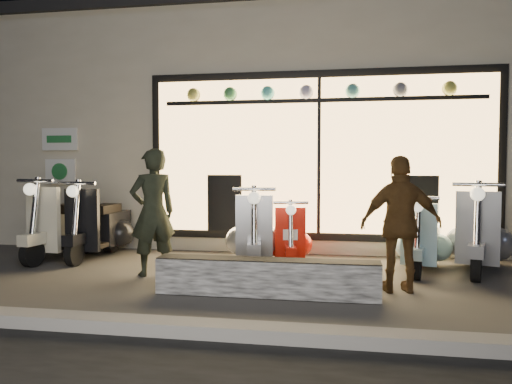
% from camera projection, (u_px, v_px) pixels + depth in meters
% --- Properties ---
extents(ground, '(40.00, 40.00, 0.00)m').
position_uv_depth(ground, '(244.00, 281.00, 6.05)').
color(ground, '#383533').
rests_on(ground, ground).
extents(kerb, '(40.00, 0.25, 0.12)m').
position_uv_depth(kerb, '(196.00, 329.00, 4.08)').
color(kerb, slate).
rests_on(kerb, ground).
extents(shop_building, '(10.20, 6.23, 4.20)m').
position_uv_depth(shop_building, '(289.00, 133.00, 10.84)').
color(shop_building, beige).
rests_on(shop_building, ground).
extents(graffiti_barrier, '(2.39, 0.28, 0.40)m').
position_uv_depth(graffiti_barrier, '(267.00, 278.00, 5.33)').
color(graffiti_barrier, black).
rests_on(graffiti_barrier, ground).
extents(scooter_silver, '(0.65, 1.51, 1.07)m').
position_uv_depth(scooter_silver, '(254.00, 234.00, 7.04)').
color(scooter_silver, black).
rests_on(scooter_silver, ground).
extents(scooter_red, '(0.52, 1.26, 0.90)m').
position_uv_depth(scooter_red, '(289.00, 239.00, 7.06)').
color(scooter_red, black).
rests_on(scooter_red, ground).
extents(scooter_black, '(0.51, 1.56, 1.13)m').
position_uv_depth(scooter_black, '(102.00, 227.00, 7.73)').
color(scooter_black, black).
rests_on(scooter_black, ground).
extents(scooter_cream, '(0.64, 1.63, 1.16)m').
position_uv_depth(scooter_cream, '(71.00, 226.00, 7.65)').
color(scooter_cream, black).
rests_on(scooter_cream, ground).
extents(scooter_blue, '(0.65, 1.38, 0.98)m').
position_uv_depth(scooter_blue, '(422.00, 240.00, 6.72)').
color(scooter_blue, black).
rests_on(scooter_blue, ground).
extents(scooter_grey, '(0.81, 1.60, 1.14)m').
position_uv_depth(scooter_grey, '(479.00, 235.00, 6.70)').
color(scooter_grey, black).
rests_on(scooter_grey, ground).
extents(man, '(0.70, 0.67, 1.61)m').
position_uv_depth(man, '(153.00, 212.00, 6.34)').
color(man, black).
rests_on(man, ground).
extents(woman, '(0.93, 0.50, 1.51)m').
position_uv_depth(woman, '(401.00, 224.00, 5.48)').
color(woman, brown).
rests_on(woman, ground).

